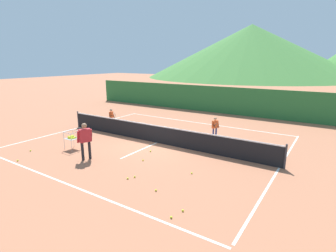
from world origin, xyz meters
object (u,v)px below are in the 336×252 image
tennis_ball_1 (30,151)px  tennis_ball_9 (150,151)px  tennis_ball_3 (192,173)px  tennis_ball_8 (171,217)px  ball_cart (72,137)px  tennis_ball_4 (128,178)px  instructor (85,138)px  tennis_ball_5 (18,160)px  tennis_ball_7 (135,177)px  student_0 (111,116)px  student_1 (215,126)px  tennis_ball_6 (143,160)px  tennis_net (157,134)px  tennis_ball_2 (156,190)px  tennis_ball_0 (183,210)px

tennis_ball_1 → tennis_ball_9: (4.95, 3.12, 0.00)m
tennis_ball_3 → tennis_ball_8: size_ratio=1.00×
ball_cart → tennis_ball_4: (4.61, -1.12, -0.56)m
instructor → tennis_ball_5: instructor is taller
ball_cart → tennis_ball_7: size_ratio=13.22×
tennis_ball_3 → tennis_ball_5: (-7.02, -3.00, 0.00)m
student_0 → tennis_ball_8: student_0 is taller
tennis_ball_1 → tennis_ball_4: 6.05m
student_1 → tennis_ball_8: student_1 is taller
tennis_ball_6 → student_1: bearing=76.1°
student_1 → student_0: bearing=-169.5°
tennis_ball_7 → tennis_ball_8: size_ratio=1.00×
tennis_net → instructor: size_ratio=7.73×
tennis_ball_2 → tennis_ball_7: 1.35m
tennis_ball_2 → tennis_ball_3: same height
ball_cart → tennis_ball_0: size_ratio=13.22×
instructor → tennis_net: bearing=71.7°
tennis_net → tennis_ball_2: bearing=-54.9°
tennis_ball_4 → tennis_ball_6: bearing=110.7°
ball_cart → tennis_ball_9: (3.51, 1.76, -0.56)m
tennis_ball_3 → tennis_ball_6: 2.44m
instructor → student_0: instructor is taller
tennis_ball_3 → tennis_ball_5: size_ratio=1.00×
student_0 → tennis_ball_5: 6.86m
student_0 → tennis_ball_0: bearing=-34.5°
tennis_ball_1 → tennis_ball_8: (8.73, -0.97, 0.00)m
student_0 → tennis_ball_4: size_ratio=17.77×
tennis_ball_6 → tennis_ball_5: bearing=-146.5°
student_1 → tennis_ball_6: (-1.23, -4.98, -0.70)m
tennis_ball_0 → tennis_ball_8: size_ratio=1.00×
tennis_ball_5 → student_1: bearing=54.1°
tennis_net → tennis_ball_9: size_ratio=188.65×
student_0 → tennis_ball_9: size_ratio=17.77×
tennis_ball_1 → tennis_ball_9: 5.85m
tennis_ball_5 → tennis_ball_1: bearing=127.7°
tennis_ball_1 → tennis_ball_2: size_ratio=1.00×
student_1 → tennis_ball_2: (0.84, -6.91, -0.70)m
tennis_ball_4 → tennis_ball_7: 0.28m
tennis_ball_1 → tennis_ball_6: bearing=20.4°
tennis_net → tennis_ball_0: size_ratio=188.65×
tennis_ball_3 → tennis_ball_6: size_ratio=1.00×
instructor → tennis_ball_8: (5.58, -1.75, -0.96)m
tennis_ball_4 → tennis_ball_8: (2.69, -1.22, 0.00)m
ball_cart → tennis_ball_1: 2.05m
ball_cart → tennis_ball_6: ball_cart is taller
tennis_ball_0 → tennis_ball_7: (-2.66, 0.99, 0.00)m
student_1 → tennis_ball_6: 5.18m
student_0 → tennis_ball_2: bearing=-36.4°
student_0 → tennis_net: bearing=-15.4°
tennis_net → student_0: 4.75m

